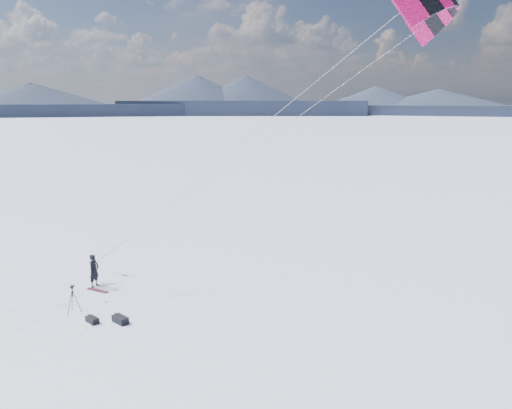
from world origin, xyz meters
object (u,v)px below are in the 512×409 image
Objects in this scene: snowkiter at (95,286)px; tripod at (73,295)px; gear_bag_a at (120,319)px; gear_bag_b at (92,320)px; snowboard at (98,290)px.

snowkiter is 3.47m from tripod.
tripod is at bearing -162.50° from gear_bag_a.
tripod is at bearing -156.49° from snowkiter.
snowkiter is 1.32× the size of tripod.
snowkiter is at bearing 149.10° from gear_bag_b.
snowkiter reaches higher than gear_bag_b.
snowboard is 1.86× the size of gear_bag_b.
snowboard is at bearing 81.55° from tripod.
snowboard is 2.86m from tripod.
snowkiter is 0.72m from snowboard.
gear_bag_a is (4.49, -2.50, 0.16)m from snowkiter.
snowboard is at bearing 147.01° from gear_bag_b.
tripod is at bearing -178.83° from gear_bag_b.
gear_bag_a is (3.87, -2.12, 0.14)m from snowboard.
tripod is (1.17, -2.46, 0.85)m from snowboard.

